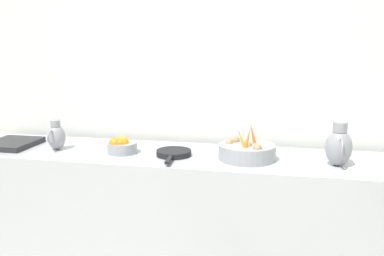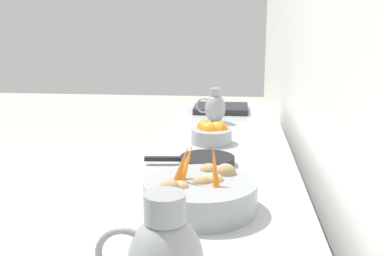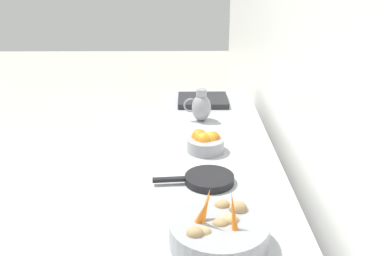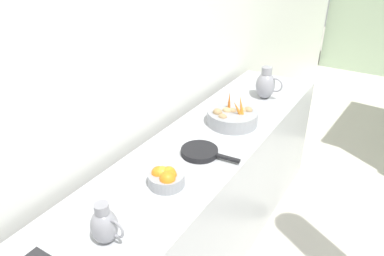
% 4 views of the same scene
% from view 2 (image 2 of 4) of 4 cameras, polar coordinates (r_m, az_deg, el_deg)
% --- Properties ---
extents(tile_wall_left, '(0.10, 8.33, 3.00)m').
position_cam_2_polar(tile_wall_left, '(1.29, 22.10, 12.91)').
color(tile_wall_left, silver).
rests_on(tile_wall_left, ground_plane).
extents(vegetable_colander, '(0.35, 0.35, 0.23)m').
position_cam_2_polar(vegetable_colander, '(1.42, 1.04, -8.20)').
color(vegetable_colander, gray).
rests_on(vegetable_colander, prep_counter).
extents(orange_bowl, '(0.19, 0.19, 0.11)m').
position_cam_2_polar(orange_bowl, '(2.18, 2.41, -0.60)').
color(orange_bowl, gray).
rests_on(orange_bowl, prep_counter).
extents(metal_pitcher_short, '(0.17, 0.12, 0.20)m').
position_cam_2_polar(metal_pitcher_short, '(2.61, 2.83, 2.59)').
color(metal_pitcher_short, gray).
rests_on(metal_pitcher_short, prep_counter).
extents(counter_sink_basin, '(0.34, 0.30, 0.04)m').
position_cam_2_polar(counter_sink_basin, '(2.97, 3.63, 2.44)').
color(counter_sink_basin, '#232326').
rests_on(counter_sink_basin, prep_counter).
extents(skillet_on_counter, '(0.36, 0.22, 0.03)m').
position_cam_2_polar(skillet_on_counter, '(1.86, 1.72, -4.06)').
color(skillet_on_counter, black).
rests_on(skillet_on_counter, prep_counter).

